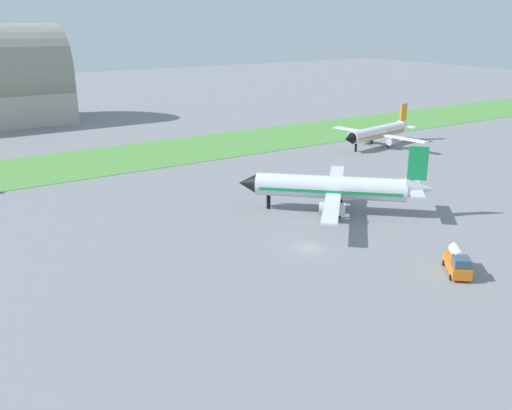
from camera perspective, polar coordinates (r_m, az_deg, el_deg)
name	(u,v)px	position (r m, az deg, el deg)	size (l,w,h in m)	color
ground_plane	(309,248)	(83.98, 5.29, -4.31)	(600.00, 600.00, 0.00)	gray
grass_taxiway_strip	(132,157)	(141.74, -12.28, 4.70)	(360.00, 28.00, 0.08)	#549342
airplane_parked_jet_far	(378,132)	(153.33, 12.08, 7.08)	(27.74, 28.14, 10.00)	white
airplane_midfield_jet	(334,188)	(98.62, 7.77, 1.70)	(27.42, 26.78, 12.03)	silver
fuel_truck_near_gate	(458,262)	(79.62, 19.43, -5.38)	(6.00, 6.53, 3.29)	orange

